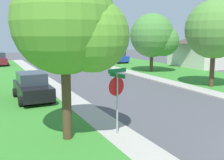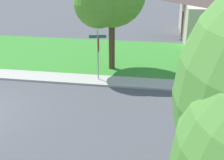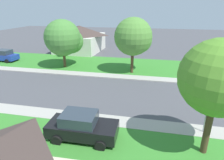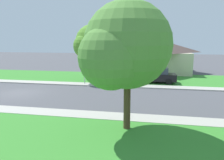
% 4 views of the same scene
% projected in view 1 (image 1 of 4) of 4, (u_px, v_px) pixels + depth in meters
% --- Properties ---
extents(sidewalk_east, '(1.40, 56.00, 0.10)m').
position_uv_depth(sidewalk_east, '(181.00, 85.00, 21.56)').
color(sidewalk_east, '#ADA89E').
rests_on(sidewalk_east, ground).
extents(lawn_east, '(8.00, 56.00, 0.08)m').
position_uv_depth(lawn_east, '(223.00, 81.00, 23.57)').
color(lawn_east, '#38842D').
rests_on(lawn_east, ground).
extents(sidewalk_west, '(1.40, 56.00, 0.10)m').
position_uv_depth(sidewalk_west, '(68.00, 97.00, 17.56)').
color(sidewalk_west, '#ADA89E').
rests_on(sidewalk_west, ground).
extents(stop_sign_far_corner, '(0.90, 0.90, 2.77)m').
position_uv_depth(stop_sign_far_corner, '(117.00, 91.00, 10.67)').
color(stop_sign_far_corner, '#9E9EA3').
rests_on(stop_sign_far_corner, ground).
extents(car_black_behind_trees, '(2.09, 4.33, 1.76)m').
position_uv_depth(car_black_behind_trees, '(32.00, 87.00, 16.64)').
color(car_black_behind_trees, black).
rests_on(car_black_behind_trees, ground).
extents(car_blue_across_road, '(2.21, 4.39, 1.76)m').
position_uv_depth(car_blue_across_road, '(118.00, 57.00, 38.81)').
color(car_blue_across_road, '#1E389E').
rests_on(car_blue_across_road, ground).
extents(tree_sidewalk_far, '(4.76, 4.43, 6.69)m').
position_uv_depth(tree_sidewalk_far, '(219.00, 31.00, 20.19)').
color(tree_sidewalk_far, '#4C3823').
rests_on(tree_sidewalk_far, ground).
extents(tree_corner_large, '(5.01, 4.66, 6.32)m').
position_uv_depth(tree_corner_large, '(155.00, 37.00, 28.60)').
color(tree_corner_large, '#4C3823').
rests_on(tree_corner_large, ground).
extents(tree_across_right, '(4.14, 3.85, 6.46)m').
position_uv_depth(tree_across_right, '(71.00, 26.00, 9.73)').
color(tree_across_right, '#4C3823').
rests_on(tree_across_right, ground).
extents(house_right_setback, '(9.31, 8.16, 4.60)m').
position_uv_depth(house_right_setback, '(211.00, 48.00, 34.58)').
color(house_right_setback, silver).
rests_on(house_right_setback, ground).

